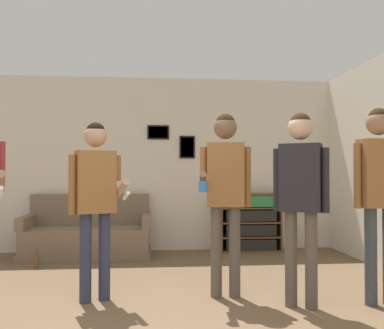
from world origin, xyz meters
name	(u,v)px	position (x,y,z in m)	size (l,w,h in m)	color
wall_back	(145,164)	(0.00, 4.25, 1.35)	(8.37, 0.08, 2.70)	silver
couch	(88,236)	(-0.81, 3.83, 0.29)	(1.82, 0.80, 0.89)	#7A6651
bookshelf	(250,222)	(1.62, 4.03, 0.44)	(0.95, 0.30, 0.89)	brown
person_player_foreground_center	(95,191)	(-0.42, 1.63, 1.04)	(0.58, 0.41, 1.69)	#2D334C
person_watcher_holding_cup	(225,182)	(0.83, 1.64, 1.12)	(0.54, 0.42, 1.79)	brown
person_spectator_near_bookshelf	(301,187)	(1.46, 1.26, 1.09)	(0.44, 0.35, 1.76)	brown
person_spectator_far_right	(379,182)	(2.21, 1.28, 1.13)	(0.50, 0.23, 1.81)	#3D4247
bottle_on_floor	(36,260)	(-1.35, 3.11, 0.10)	(0.06, 0.06, 0.25)	brown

